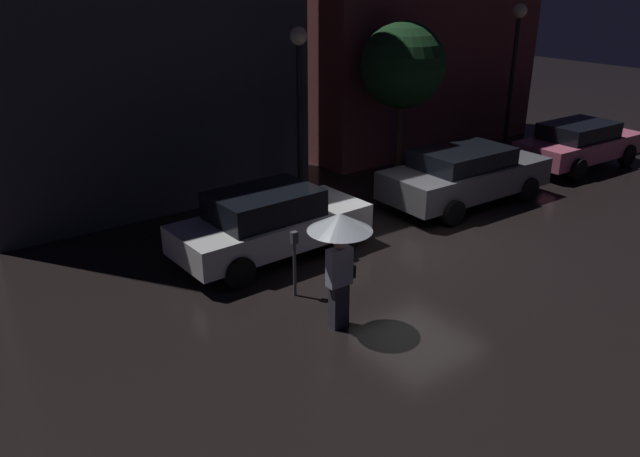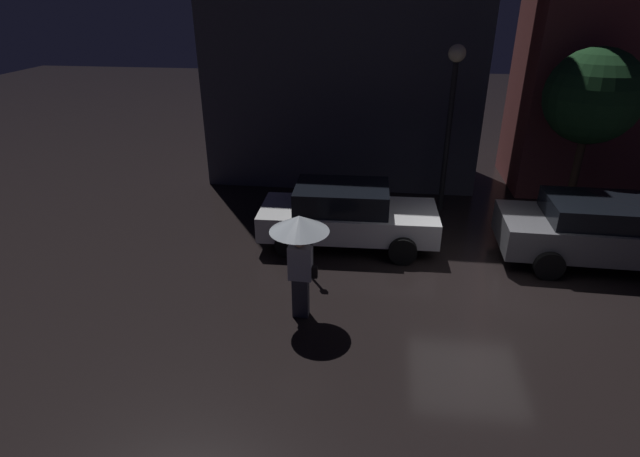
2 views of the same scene
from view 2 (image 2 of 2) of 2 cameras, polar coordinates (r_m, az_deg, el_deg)
ground_plane at (r=10.91m, az=17.85°, el=-6.02°), size 60.00×60.00×0.00m
building_facade_left at (r=15.74m, az=2.83°, el=23.42°), size 8.05×3.00×9.83m
parked_car_white at (r=11.71m, az=3.04°, el=1.65°), size 4.16×1.90×1.45m
parked_car_grey at (r=12.52m, az=29.98°, el=-0.21°), size 4.59×2.02×1.46m
pedestrian_with_umbrella at (r=8.65m, az=-2.34°, el=-1.04°), size 1.05×1.05×2.03m
parking_meter at (r=10.19m, az=-0.94°, el=-1.94°), size 0.12×0.10×1.27m
street_lamp_near at (r=13.39m, az=14.87°, el=14.29°), size 0.43×0.43×4.34m
street_tree at (r=14.06m, az=28.73°, el=13.06°), size 2.29×2.29×4.34m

